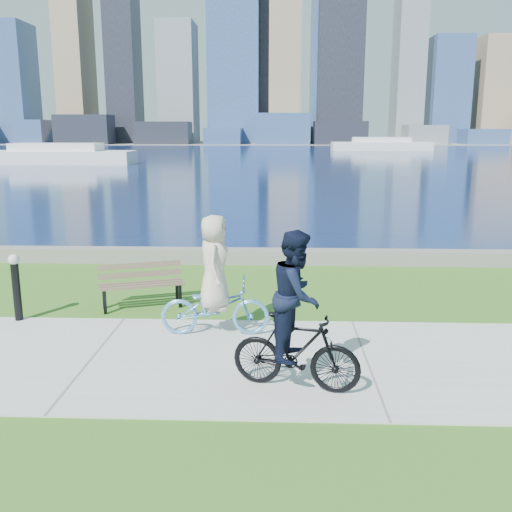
{
  "coord_description": "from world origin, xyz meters",
  "views": [
    {
      "loc": [
        -1.3,
        -7.71,
        3.28
      ],
      "look_at": [
        -1.68,
        2.08,
        1.1
      ],
      "focal_mm": 40.0,
      "sensor_mm": 36.0,
      "label": 1
    }
  ],
  "objects_px": {
    "bollard_lamp": "(16,283)",
    "cyclist_woman": "(215,291)",
    "park_bench": "(141,281)",
    "cyclist_man": "(296,324)"
  },
  "relations": [
    {
      "from": "park_bench",
      "to": "bollard_lamp",
      "type": "distance_m",
      "value": 2.17
    },
    {
      "from": "park_bench",
      "to": "cyclist_man",
      "type": "height_order",
      "value": "cyclist_man"
    },
    {
      "from": "park_bench",
      "to": "cyclist_man",
      "type": "relative_size",
      "value": 0.8
    },
    {
      "from": "park_bench",
      "to": "cyclist_man",
      "type": "bearing_deg",
      "value": -69.85
    },
    {
      "from": "park_bench",
      "to": "cyclist_woman",
      "type": "bearing_deg",
      "value": -62.79
    },
    {
      "from": "cyclist_woman",
      "to": "bollard_lamp",
      "type": "bearing_deg",
      "value": 78.74
    },
    {
      "from": "cyclist_woman",
      "to": "cyclist_man",
      "type": "height_order",
      "value": "cyclist_man"
    },
    {
      "from": "cyclist_man",
      "to": "cyclist_woman",
      "type": "bearing_deg",
      "value": 47.18
    },
    {
      "from": "bollard_lamp",
      "to": "cyclist_man",
      "type": "relative_size",
      "value": 0.58
    },
    {
      "from": "bollard_lamp",
      "to": "cyclist_woman",
      "type": "distance_m",
      "value": 3.56
    }
  ]
}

